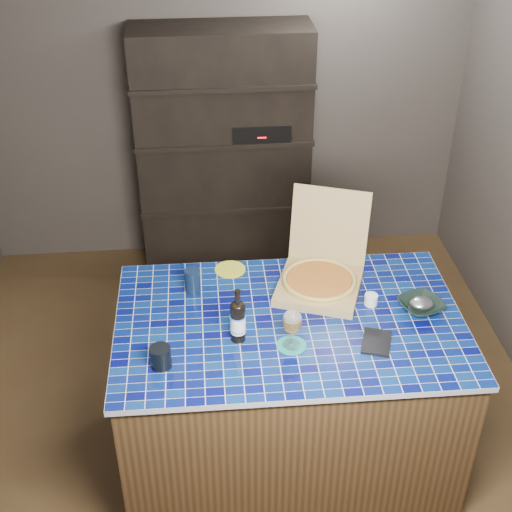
{
  "coord_description": "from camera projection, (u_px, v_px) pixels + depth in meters",
  "views": [
    {
      "loc": [
        -0.2,
        -3.08,
        3.09
      ],
      "look_at": [
        0.09,
        0.0,
        1.04
      ],
      "focal_mm": 50.0,
      "sensor_mm": 36.0,
      "label": 1
    }
  ],
  "objects": [
    {
      "name": "tumbler",
      "position": [
        161.0,
        357.0,
        3.15
      ],
      "size": [
        0.09,
        0.09,
        0.1
      ],
      "primitive_type": "cylinder",
      "color": "black",
      "rests_on": "kitchen_island"
    },
    {
      "name": "room",
      "position": [
        239.0,
        222.0,
        3.59
      ],
      "size": [
        3.5,
        3.5,
        3.5
      ],
      "color": "brown",
      "rests_on": "ground"
    },
    {
      "name": "wine_glass",
      "position": [
        292.0,
        322.0,
        3.21
      ],
      "size": [
        0.09,
        0.09,
        0.2
      ],
      "color": "white",
      "rests_on": "teal_trivet"
    },
    {
      "name": "kitchen_island",
      "position": [
        288.0,
        390.0,
        3.7
      ],
      "size": [
        1.7,
        1.08,
        0.93
      ],
      "rotation": [
        0.0,
        0.0,
        -0.01
      ],
      "color": "#4F361F",
      "rests_on": "floor"
    },
    {
      "name": "bowl",
      "position": [
        421.0,
        306.0,
        3.5
      ],
      "size": [
        0.27,
        0.27,
        0.05
      ],
      "primitive_type": "imported",
      "rotation": [
        0.0,
        0.0,
        0.36
      ],
      "color": "black",
      "rests_on": "kitchen_island"
    },
    {
      "name": "pizza_box",
      "position": [
        320.0,
        277.0,
        3.64
      ],
      "size": [
        0.55,
        0.6,
        0.44
      ],
      "rotation": [
        0.0,
        0.0,
        -0.35
      ],
      "color": "tan",
      "rests_on": "kitchen_island"
    },
    {
      "name": "shelving_unit",
      "position": [
        224.0,
        154.0,
        5.05
      ],
      "size": [
        1.2,
        0.41,
        1.8
      ],
      "color": "black",
      "rests_on": "floor"
    },
    {
      "name": "white_jar",
      "position": [
        371.0,
        300.0,
        3.54
      ],
      "size": [
        0.07,
        0.07,
        0.06
      ],
      "primitive_type": "cylinder",
      "color": "white",
      "rests_on": "kitchen_island"
    },
    {
      "name": "foil_contents",
      "position": [
        421.0,
        303.0,
        3.49
      ],
      "size": [
        0.12,
        0.1,
        0.06
      ],
      "primitive_type": "ellipsoid",
      "color": "#A5A7B0",
      "rests_on": "bowl"
    },
    {
      "name": "dvd_case",
      "position": [
        377.0,
        342.0,
        3.3
      ],
      "size": [
        0.18,
        0.21,
        0.01
      ],
      "primitive_type": "cube",
      "rotation": [
        0.0,
        0.0,
        -0.32
      ],
      "color": "black",
      "rests_on": "kitchen_island"
    },
    {
      "name": "green_trivet",
      "position": [
        230.0,
        269.0,
        3.8
      ],
      "size": [
        0.16,
        0.16,
        0.01
      ],
      "primitive_type": "cylinder",
      "color": "gold",
      "rests_on": "kitchen_island"
    },
    {
      "name": "navy_cup",
      "position": [
        192.0,
        280.0,
        3.61
      ],
      "size": [
        0.08,
        0.08,
        0.12
      ],
      "primitive_type": "cylinder",
      "color": "black",
      "rests_on": "kitchen_island"
    },
    {
      "name": "teal_trivet",
      "position": [
        291.0,
        346.0,
        3.29
      ],
      "size": [
        0.14,
        0.14,
        0.01
      ],
      "primitive_type": "cylinder",
      "color": "#18807B",
      "rests_on": "kitchen_island"
    },
    {
      "name": "mead_bottle",
      "position": [
        238.0,
        320.0,
        3.27
      ],
      "size": [
        0.08,
        0.08,
        0.28
      ],
      "color": "black",
      "rests_on": "kitchen_island"
    }
  ]
}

